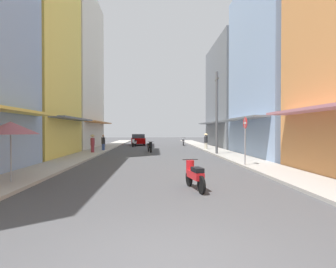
{
  "coord_description": "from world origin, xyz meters",
  "views": [
    {
      "loc": [
        -0.19,
        -4.01,
        1.98
      ],
      "look_at": [
        0.79,
        16.4,
        1.68
      ],
      "focal_mm": 29.59,
      "sensor_mm": 36.0,
      "label": 1
    }
  ],
  "objects": [
    {
      "name": "ground_plane",
      "position": [
        0.0,
        19.33,
        0.0
      ],
      "size": [
        102.65,
        102.65,
        0.0
      ],
      "primitive_type": "plane",
      "color": "#424244"
    },
    {
      "name": "sidewalk_left",
      "position": [
        -5.55,
        19.33,
        0.06
      ],
      "size": [
        2.16,
        54.66,
        0.12
      ],
      "primitive_type": "cube",
      "color": "#ADA89E",
      "rests_on": "ground"
    },
    {
      "name": "sidewalk_right",
      "position": [
        5.55,
        19.33,
        0.06
      ],
      "size": [
        2.16,
        54.66,
        0.12
      ],
      "primitive_type": "cube",
      "color": "#9E9991",
      "rests_on": "ground"
    },
    {
      "name": "building_left_mid",
      "position": [
        -9.62,
        16.62,
        8.91
      ],
      "size": [
        7.05,
        8.12,
        17.83
      ],
      "color": "#EFD159",
      "rests_on": "ground"
    },
    {
      "name": "building_left_far",
      "position": [
        -9.62,
        26.25,
        8.27
      ],
      "size": [
        7.05,
        10.26,
        16.55
      ],
      "color": "silver",
      "rests_on": "ground"
    },
    {
      "name": "building_right_mid",
      "position": [
        9.62,
        16.28,
        6.67
      ],
      "size": [
        7.05,
        9.87,
        13.35
      ],
      "color": "#8CA5CC",
      "rests_on": "ground"
    },
    {
      "name": "building_right_far",
      "position": [
        9.62,
        27.35,
        5.95
      ],
      "size": [
        7.05,
        10.78,
        11.91
      ],
      "color": "slate",
      "rests_on": "ground"
    },
    {
      "name": "motorbike_white",
      "position": [
        -2.59,
        28.56,
        0.5
      ],
      "size": [
        0.59,
        1.8,
        0.96
      ],
      "color": "black",
      "rests_on": "ground"
    },
    {
      "name": "motorbike_silver",
      "position": [
        3.5,
        31.5,
        0.5
      ],
      "size": [
        0.55,
        1.81,
        0.96
      ],
      "color": "black",
      "rests_on": "ground"
    },
    {
      "name": "motorbike_red",
      "position": [
        1.12,
        5.1,
        0.5
      ],
      "size": [
        0.6,
        1.79,
        0.96
      ],
      "color": "black",
      "rests_on": "ground"
    },
    {
      "name": "motorbike_black",
      "position": [
        -0.63,
        20.73,
        0.5
      ],
      "size": [
        0.6,
        1.8,
        0.96
      ],
      "color": "black",
      "rests_on": "ground"
    },
    {
      "name": "parked_car",
      "position": [
        -2.34,
        32.24,
        0.74
      ],
      "size": [
        2.06,
        4.22,
        1.45
      ],
      "color": "#8C0000",
      "rests_on": "ground"
    },
    {
      "name": "pedestrian_far",
      "position": [
        -4.94,
        21.82,
        0.77
      ],
      "size": [
        0.34,
        0.34,
        1.54
      ],
      "color": "#334C8C",
      "rests_on": "ground"
    },
    {
      "name": "pedestrian_foreground",
      "position": [
        -5.35,
        19.23,
        0.92
      ],
      "size": [
        0.44,
        0.44,
        1.63
      ],
      "color": "#99333F",
      "rests_on": "ground"
    },
    {
      "name": "pedestrian_midway",
      "position": [
        4.79,
        22.65,
        0.95
      ],
      "size": [
        0.44,
        0.44,
        1.69
      ],
      "color": "beige",
      "rests_on": "ground"
    },
    {
      "name": "vendor_umbrella",
      "position": [
        -5.31,
        6.08,
        2.05
      ],
      "size": [
        1.92,
        1.92,
        2.28
      ],
      "color": "#99999E",
      "rests_on": "ground"
    },
    {
      "name": "utility_pole",
      "position": [
        4.72,
        17.64,
        3.36
      ],
      "size": [
        0.2,
        1.2,
        6.57
      ],
      "color": "#4C4C4F",
      "rests_on": "ground"
    },
    {
      "name": "street_sign_no_entry",
      "position": [
        4.62,
        10.48,
        1.72
      ],
      "size": [
        0.07,
        0.6,
        2.65
      ],
      "color": "gray",
      "rests_on": "ground"
    }
  ]
}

